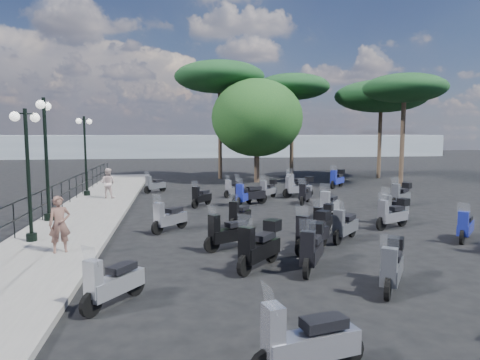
{
  "coord_description": "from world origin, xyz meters",
  "views": [
    {
      "loc": [
        -2.85,
        -15.63,
        3.35
      ],
      "look_at": [
        -0.03,
        3.57,
        1.2
      ],
      "focal_mm": 32.0,
      "sensor_mm": 36.0,
      "label": 1
    }
  ],
  "objects": [
    {
      "name": "pine_3",
      "position": [
        11.04,
        9.31,
        6.04
      ],
      "size": [
        5.07,
        5.07,
        6.96
      ],
      "color": "#38281E",
      "rests_on": "ground"
    },
    {
      "name": "scooter_20",
      "position": [
        4.62,
        -1.78,
        0.5
      ],
      "size": [
        1.55,
        0.94,
        1.33
      ],
      "rotation": [
        0.0,
        0.0,
        2.03
      ],
      "color": "black",
      "rests_on": "ground"
    },
    {
      "name": "sidewalk",
      "position": [
        -6.5,
        3.0,
        0.07
      ],
      "size": [
        3.0,
        30.0,
        0.15
      ],
      "primitive_type": "cube",
      "color": "slate",
      "rests_on": "ground"
    },
    {
      "name": "broadleaf_tree",
      "position": [
        2.5,
        12.87,
        4.34
      ],
      "size": [
        6.13,
        6.13,
        6.95
      ],
      "color": "#38281E",
      "rests_on": "ground"
    },
    {
      "name": "ground",
      "position": [
        0.0,
        0.0,
        0.0
      ],
      "size": [
        120.0,
        120.0,
        0.0
      ],
      "primitive_type": "plane",
      "color": "black",
      "rests_on": "ground"
    },
    {
      "name": "pine_2",
      "position": [
        0.25,
        15.43,
        7.29
      ],
      "size": [
        6.47,
        6.47,
        8.44
      ],
      "color": "#38281E",
      "rests_on": "ground"
    },
    {
      "name": "scooter_6",
      "position": [
        -0.88,
        -5.53,
        0.56
      ],
      "size": [
        1.36,
        1.51,
        1.48
      ],
      "rotation": [
        0.0,
        0.0,
        2.42
      ],
      "color": "black",
      "rests_on": "ground"
    },
    {
      "name": "scooter_15",
      "position": [
        3.04,
        0.27,
        0.5
      ],
      "size": [
        1.19,
        1.49,
        1.43
      ],
      "rotation": [
        0.0,
        0.0,
        2.49
      ],
      "color": "black",
      "rests_on": "ground"
    },
    {
      "name": "scooter_16",
      "position": [
        0.16,
        3.61,
        0.47
      ],
      "size": [
        1.0,
        1.51,
        1.35
      ],
      "rotation": [
        0.0,
        0.0,
        2.6
      ],
      "color": "black",
      "rests_on": "ground"
    },
    {
      "name": "pine_1",
      "position": [
        11.95,
        14.16,
        5.99
      ],
      "size": [
        6.72,
        6.72,
        7.18
      ],
      "color": "#38281E",
      "rests_on": "ground"
    },
    {
      "name": "scooter_28",
      "position": [
        6.81,
        9.18,
        0.54
      ],
      "size": [
        1.35,
        1.44,
        1.43
      ],
      "rotation": [
        0.0,
        0.0,
        2.4
      ],
      "color": "black",
      "rests_on": "ground"
    },
    {
      "name": "scooter_0",
      "position": [
        -1.14,
        -10.26,
        0.49
      ],
      "size": [
        1.74,
        0.67,
        1.4
      ],
      "rotation": [
        0.0,
        0.0,
        1.79
      ],
      "color": "black",
      "rests_on": "ground"
    },
    {
      "name": "scooter_4",
      "position": [
        -1.8,
        3.64,
        0.43
      ],
      "size": [
        0.99,
        1.32,
        1.24
      ],
      "rotation": [
        0.0,
        0.0,
        2.53
      ],
      "color": "black",
      "rests_on": "ground"
    },
    {
      "name": "scooter_23",
      "position": [
        3.36,
        5.7,
        0.53
      ],
      "size": [
        1.75,
        0.73,
        1.41
      ],
      "rotation": [
        0.0,
        0.0,
        1.82
      ],
      "color": "black",
      "rests_on": "ground"
    },
    {
      "name": "scooter_14",
      "position": [
        1.94,
        -2.15,
        0.46
      ],
      "size": [
        1.07,
        1.28,
        1.21
      ],
      "rotation": [
        0.0,
        0.0,
        2.47
      ],
      "color": "black",
      "rests_on": "ground"
    },
    {
      "name": "scooter_2",
      "position": [
        -1.43,
        -3.68,
        0.47
      ],
      "size": [
        1.56,
        0.96,
        1.36
      ],
      "rotation": [
        0.0,
        0.0,
        2.06
      ],
      "color": "black",
      "rests_on": "ground"
    },
    {
      "name": "scooter_12",
      "position": [
        1.64,
        -7.37,
        0.51
      ],
      "size": [
        1.1,
        1.48,
        1.34
      ],
      "rotation": [
        0.0,
        0.0,
        2.55
      ],
      "color": "black",
      "rests_on": "ground"
    },
    {
      "name": "lamp_post_1",
      "position": [
        -7.54,
        0.66,
        2.69
      ],
      "size": [
        0.39,
        1.31,
        4.45
      ],
      "rotation": [
        0.0,
        0.0,
        0.08
      ],
      "color": "black",
      "rests_on": "sidewalk"
    },
    {
      "name": "pedestrian_far",
      "position": [
        -6.24,
        5.9,
        0.89
      ],
      "size": [
        0.84,
        0.73,
        1.48
      ],
      "primitive_type": "imported",
      "rotation": [
        0.0,
        0.0,
        2.88
      ],
      "color": "beige",
      "rests_on": "sidewalk"
    },
    {
      "name": "scooter_22",
      "position": [
        3.48,
        6.73,
        0.51
      ],
      "size": [
        1.43,
        1.35,
        1.48
      ],
      "rotation": [
        0.0,
        0.0,
        2.32
      ],
      "color": "black",
      "rests_on": "ground"
    },
    {
      "name": "scooter_3",
      "position": [
        -3.16,
        -1.16,
        0.47
      ],
      "size": [
        1.21,
        1.33,
        1.35
      ],
      "rotation": [
        0.0,
        0.0,
        2.41
      ],
      "color": "black",
      "rests_on": "ground"
    },
    {
      "name": "lamp_post_2",
      "position": [
        -7.47,
        6.99,
        2.45
      ],
      "size": [
        0.62,
        1.12,
        4.03
      ],
      "rotation": [
        0.0,
        0.0,
        -0.38
      ],
      "color": "black",
      "rests_on": "sidewalk"
    },
    {
      "name": "railing",
      "position": [
        -7.8,
        2.8,
        0.9
      ],
      "size": [
        0.04,
        26.04,
        1.1
      ],
      "color": "black",
      "rests_on": "sidewalk"
    },
    {
      "name": "scooter_19",
      "position": [
        5.96,
        -3.78,
        0.44
      ],
      "size": [
        1.18,
        1.22,
        1.27
      ],
      "rotation": [
        0.0,
        0.0,
        2.37
      ],
      "color": "black",
      "rests_on": "ground"
    },
    {
      "name": "scooter_27",
      "position": [
        7.21,
        2.37,
        0.52
      ],
      "size": [
        1.47,
        1.2,
        1.38
      ],
      "rotation": [
        0.0,
        0.0,
        2.23
      ],
      "color": "black",
      "rests_on": "ground"
    },
    {
      "name": "scooter_26",
      "position": [
        5.18,
        -0.8,
        0.47
      ],
      "size": [
        1.55,
        0.96,
        1.36
      ],
      "rotation": [
        0.0,
        0.0,
        2.07
      ],
      "color": "black",
      "rests_on": "ground"
    },
    {
      "name": "woman",
      "position": [
        -5.99,
        -3.82,
        0.91
      ],
      "size": [
        0.64,
        0.52,
        1.53
      ],
      "primitive_type": "imported",
      "rotation": [
        0.0,
        0.0,
        0.31
      ],
      "color": "brown",
      "rests_on": "sidewalk"
    },
    {
      "name": "scooter_9",
      "position": [
        -0.72,
        -0.98,
        0.45
      ],
      "size": [
        0.96,
        1.44,
        1.3
      ],
      "rotation": [
        0.0,
        0.0,
        2.6
      ],
      "color": "black",
      "rests_on": "ground"
    },
    {
      "name": "scooter_10",
      "position": [
        0.42,
        3.82,
        0.51
      ],
      "size": [
        1.77,
        0.84,
        1.46
      ],
      "rotation": [
        0.0,
        0.0,
        1.9
      ],
      "color": "black",
      "rests_on": "ground"
    },
    {
      "name": "scooter_11",
      "position": [
        0.07,
        6.38,
        0.41
      ],
      "size": [
        1.21,
        1.01,
        1.18
      ],
      "rotation": [
        0.0,
        0.0,
        2.26
      ],
      "color": "black",
      "rests_on": "ground"
    },
    {
      "name": "scooter_13",
      "position": [
        2.25,
        -3.25,
        0.47
      ],
      "size": [
        1.24,
        1.29,
        1.34
      ],
      "rotation": [
        0.0,
        0.0,
        2.38
      ],
      "color": "black",
      "rests_on": "ground"
    },
    {
      "name": "pine_0",
      "position": [
        5.51,
        14.99,
        6.63
      ],
      "size": [
        5.36,
        5.36,
        7.6
      ],
      "color": "#38281E",
      "rests_on": "ground"
    },
    {
      "name": "distant_hills",
      "position": [
        0.0,
        45.0,
        1.5
      ],
      "size": [
        70.0,
        8.0,
        3.0
      ],
      "primitive_type": "cube",
      "color": "gray",
      "rests_on": "ground"
    },
    {
      "name": "scooter_21",
      "position": [
        3.07,
        3.61,
        0.45
      ],
      "size": [
        0.94,
        1.44,
        1.29
      ],
      "rotation": [
        0.0,
        0.0,
        2.61
      ],
      "color": "black",
      "rests_on": "ground"
    },
    {
      "name": "scooter_7",
      "position": [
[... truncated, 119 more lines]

